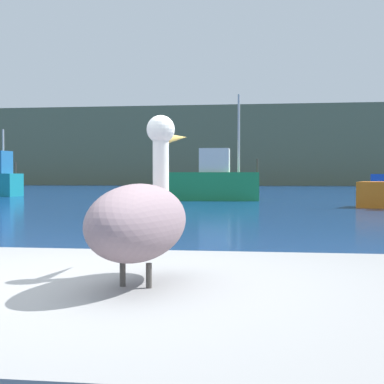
{
  "coord_description": "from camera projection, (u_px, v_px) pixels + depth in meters",
  "views": [
    {
      "loc": [
        1.08,
        -2.88,
        1.34
      ],
      "look_at": [
        -1.97,
        20.26,
        0.61
      ],
      "focal_mm": 52.43,
      "sensor_mm": 36.0,
      "label": 1
    }
  ],
  "objects": [
    {
      "name": "fishing_boat_green",
      "position": [
        209.0,
        182.0,
        29.12
      ],
      "size": [
        5.3,
        1.77,
        5.47
      ],
      "rotation": [
        0.0,
        0.0,
        0.02
      ],
      "color": "#1E8C4C",
      "rests_on": "ground"
    },
    {
      "name": "pelican",
      "position": [
        141.0,
        218.0,
        2.85
      ],
      "size": [
        0.54,
        1.31,
        0.89
      ],
      "rotation": [
        0.0,
        0.0,
        1.41
      ],
      "color": "gray",
      "rests_on": "pier_dock"
    },
    {
      "name": "pier_dock",
      "position": [
        139.0,
        361.0,
        2.85
      ],
      "size": [
        3.15,
        2.64,
        0.78
      ],
      "primitive_type": "cube",
      "color": "gray",
      "rests_on": "ground"
    },
    {
      "name": "hillside_backdrop",
      "position": [
        257.0,
        147.0,
        73.01
      ],
      "size": [
        140.0,
        11.6,
        9.8
      ],
      "primitive_type": "cube",
      "color": "#5B664C",
      "rests_on": "ground"
    }
  ]
}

